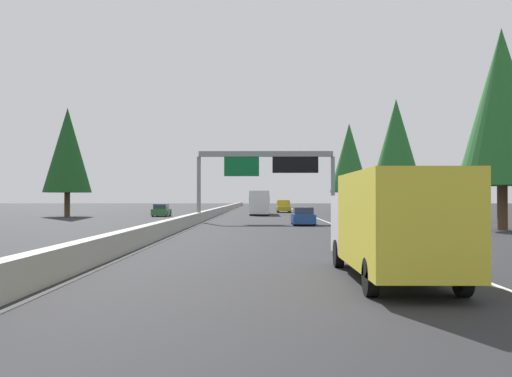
# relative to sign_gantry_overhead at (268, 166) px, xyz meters

# --- Properties ---
(ground_plane) EXTENTS (320.00, 320.00, 0.00)m
(ground_plane) POSITION_rel_sign_gantry_overhead_xyz_m (10.30, 6.03, -5.19)
(ground_plane) COLOR #262628
(median_barrier) EXTENTS (180.00, 0.56, 0.90)m
(median_barrier) POSITION_rel_sign_gantry_overhead_xyz_m (30.30, 6.33, -4.74)
(median_barrier) COLOR #9E9B93
(median_barrier) RESTS_ON ground
(shoulder_stripe_right) EXTENTS (160.00, 0.16, 0.01)m
(shoulder_stripe_right) POSITION_rel_sign_gantry_overhead_xyz_m (20.30, -5.49, -5.18)
(shoulder_stripe_right) COLOR silver
(shoulder_stripe_right) RESTS_ON ground
(shoulder_stripe_median) EXTENTS (160.00, 0.16, 0.01)m
(shoulder_stripe_median) POSITION_rel_sign_gantry_overhead_xyz_m (20.30, 5.78, -5.18)
(shoulder_stripe_median) COLOR silver
(shoulder_stripe_median) RESTS_ON ground
(sign_gantry_overhead) EXTENTS (0.50, 12.68, 6.52)m
(sign_gantry_overhead) POSITION_rel_sign_gantry_overhead_xyz_m (0.00, 0.00, 0.00)
(sign_gantry_overhead) COLOR gray
(sign_gantry_overhead) RESTS_ON ground
(box_truck_mid_left) EXTENTS (8.50, 2.40, 2.95)m
(box_truck_mid_left) POSITION_rel_sign_gantry_overhead_xyz_m (-38.59, -2.99, -3.58)
(box_truck_mid_left) COLOR gold
(box_truck_mid_left) RESTS_ON ground
(sedan_distant_b) EXTENTS (4.40, 1.80, 1.47)m
(sedan_distant_b) POSITION_rel_sign_gantry_overhead_xyz_m (-5.43, -2.86, -4.51)
(sedan_distant_b) COLOR #1E4793
(sedan_distant_b) RESTS_ON ground
(bus_mid_center) EXTENTS (11.50, 2.55, 3.10)m
(bus_mid_center) POSITION_rel_sign_gantry_overhead_xyz_m (24.43, 0.84, -3.47)
(bus_mid_center) COLOR white
(bus_mid_center) RESTS_ON ground
(pickup_far_left) EXTENTS (5.60, 2.00, 1.86)m
(pickup_far_left) POSITION_rel_sign_gantry_overhead_xyz_m (36.01, -2.78, -4.27)
(pickup_far_left) COLOR #AD931E
(pickup_far_left) RESTS_ON ground
(sedan_mid_right) EXTENTS (4.40, 1.80, 1.47)m
(sedan_mid_right) POSITION_rel_sign_gantry_overhead_xyz_m (50.29, 0.66, -4.51)
(sedan_mid_right) COLOR red
(sedan_mid_right) RESTS_ON ground
(oncoming_near) EXTENTS (4.40, 1.80, 1.47)m
(oncoming_near) POSITION_rel_sign_gantry_overhead_xyz_m (17.07, 12.60, -4.51)
(oncoming_near) COLOR #2D6B38
(oncoming_near) RESTS_ON ground
(conifer_right_near) EXTENTS (6.22, 6.22, 14.13)m
(conifer_right_near) POSITION_rel_sign_gantry_overhead_xyz_m (-13.21, -16.18, 3.40)
(conifer_right_near) COLOR #4C3823
(conifer_right_near) RESTS_ON ground
(conifer_right_mid) EXTENTS (6.10, 6.10, 13.86)m
(conifer_right_mid) POSITION_rel_sign_gantry_overhead_xyz_m (15.45, -15.26, 3.24)
(conifer_right_mid) COLOR #4C3823
(conifer_right_mid) RESTS_ON ground
(conifer_right_far) EXTENTS (6.14, 6.14, 13.95)m
(conifer_right_far) POSITION_rel_sign_gantry_overhead_xyz_m (39.58, -13.28, 3.30)
(conifer_right_far) COLOR #4C3823
(conifer_right_far) RESTS_ON ground
(conifer_left_mid) EXTENTS (5.73, 5.73, 13.03)m
(conifer_left_mid) POSITION_rel_sign_gantry_overhead_xyz_m (16.58, 23.82, 2.73)
(conifer_left_mid) COLOR #4C3823
(conifer_left_mid) RESTS_ON ground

